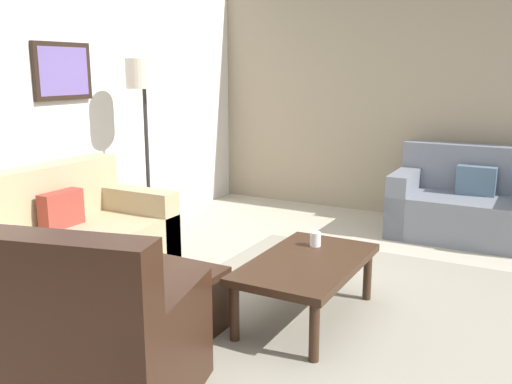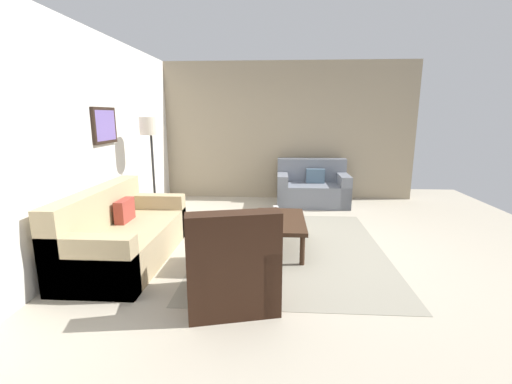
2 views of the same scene
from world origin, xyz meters
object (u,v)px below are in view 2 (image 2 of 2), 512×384
(armchair_leather, at_px, (231,273))
(framed_artwork, at_px, (105,125))
(ottoman, at_px, (223,251))
(coffee_table, at_px, (280,223))
(cup, at_px, (276,210))
(lamp_standing, at_px, (151,138))
(couch_loveseat, at_px, (312,189))
(couch_main, at_px, (120,237))

(armchair_leather, xyz_separation_m, framed_artwork, (1.66, 1.91, 1.29))
(ottoman, distance_m, coffee_table, 0.91)
(armchair_leather, bearing_deg, framed_artwork, 49.04)
(cup, distance_m, lamp_standing, 2.15)
(couch_loveseat, bearing_deg, couch_main, 138.76)
(couch_main, relative_size, lamp_standing, 1.15)
(coffee_table, xyz_separation_m, cup, (0.29, 0.06, 0.10))
(coffee_table, relative_size, cup, 10.99)
(couch_loveseat, height_order, ottoman, couch_loveseat)
(ottoman, bearing_deg, couch_loveseat, -22.90)
(couch_loveseat, bearing_deg, armchair_leather, 164.18)
(couch_main, distance_m, cup, 2.04)
(ottoman, distance_m, lamp_standing, 2.22)
(ottoman, bearing_deg, armchair_leather, -165.94)
(lamp_standing, height_order, framed_artwork, framed_artwork)
(lamp_standing, distance_m, framed_artwork, 0.70)
(couch_loveseat, bearing_deg, cup, 162.13)
(framed_artwork, bearing_deg, couch_loveseat, -53.49)
(couch_loveseat, bearing_deg, lamp_standing, 123.68)
(couch_main, height_order, lamp_standing, lamp_standing)
(lamp_standing, bearing_deg, coffee_table, -111.66)
(armchair_leather, distance_m, framed_artwork, 2.84)
(couch_main, bearing_deg, framed_artwork, 30.27)
(armchair_leather, distance_m, coffee_table, 1.48)
(couch_main, relative_size, cup, 19.58)
(couch_main, distance_m, framed_artwork, 1.55)
(couch_loveseat, relative_size, ottoman, 2.45)
(ottoman, xyz_separation_m, framed_artwork, (0.85, 1.71, 1.40))
(couch_main, height_order, coffee_table, couch_main)
(couch_main, distance_m, ottoman, 1.30)
(armchair_leather, height_order, lamp_standing, lamp_standing)
(couch_main, height_order, ottoman, couch_main)
(cup, relative_size, lamp_standing, 0.06)
(couch_loveseat, xyz_separation_m, cup, (-2.19, 0.71, 0.16))
(armchair_leather, relative_size, framed_artwork, 1.61)
(couch_main, relative_size, coffee_table, 1.78)
(armchair_leather, xyz_separation_m, cup, (1.69, -0.39, 0.15))
(armchair_leather, bearing_deg, couch_loveseat, -15.82)
(armchair_leather, relative_size, ottoman, 1.73)
(armchair_leather, bearing_deg, ottoman, 14.06)
(coffee_table, relative_size, framed_artwork, 1.83)
(coffee_table, bearing_deg, couch_loveseat, -14.54)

